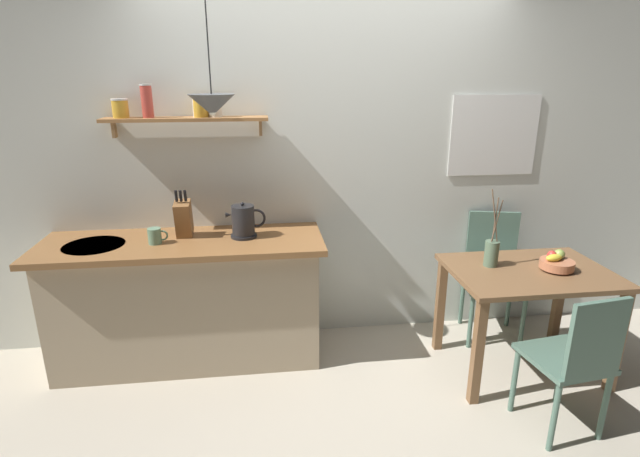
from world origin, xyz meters
TOP-DOWN VIEW (x-y plane):
  - ground_plane at (0.00, 0.00)m, footprint 14.00×14.00m
  - back_wall at (0.20, 0.65)m, footprint 6.80×0.11m
  - kitchen_counter at (-1.00, 0.32)m, footprint 1.83×0.63m
  - wall_shelf at (-0.97, 0.49)m, footprint 1.05×0.20m
  - dining_table at (1.22, -0.09)m, footprint 1.01×0.72m
  - dining_chair_near at (1.15, -0.72)m, footprint 0.43×0.44m
  - dining_chair_far at (1.24, 0.42)m, footprint 0.51×0.51m
  - fruit_bowl at (1.38, -0.11)m, footprint 0.21×0.21m
  - twig_vase at (0.99, 0.01)m, footprint 0.09×0.09m
  - electric_kettle at (-0.60, 0.32)m, footprint 0.26×0.17m
  - knife_block at (-0.99, 0.38)m, footprint 0.10×0.17m
  - coffee_mug_by_sink at (-1.16, 0.26)m, footprint 0.13×0.08m
  - pendant_lamp at (-0.75, 0.24)m, footprint 0.28×0.28m

SIDE VIEW (x-z plane):
  - ground_plane at x=0.00m, z-range 0.00..0.00m
  - kitchen_counter at x=-1.00m, z-range 0.01..0.90m
  - dining_chair_near at x=1.15m, z-range 0.05..0.92m
  - dining_chair_far at x=1.24m, z-range 0.04..0.98m
  - dining_table at x=1.22m, z-range 0.25..0.97m
  - fruit_bowl at x=1.38m, z-range 0.71..0.84m
  - twig_vase at x=0.99m, z-range 0.56..1.08m
  - coffee_mug_by_sink at x=-1.16m, z-range 0.89..0.99m
  - electric_kettle at x=-0.60m, z-range 0.88..1.11m
  - knife_block at x=-0.99m, z-range 0.86..1.18m
  - back_wall at x=0.20m, z-range 0.00..2.70m
  - wall_shelf at x=-0.97m, z-range 1.52..1.86m
  - pendant_lamp at x=-0.75m, z-range 1.42..2.08m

